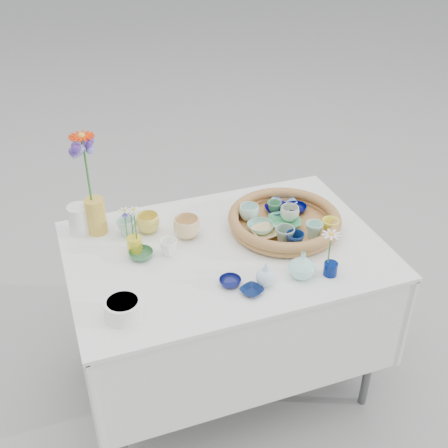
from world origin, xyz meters
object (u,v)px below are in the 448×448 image
object	(u,v)px
display_table	(225,378)
bud_vase_seafoam	(302,265)
tall_vase_yellow	(96,216)
wicker_tray	(284,221)

from	to	relation	value
display_table	bud_vase_seafoam	size ratio (longest dim) A/B	11.79
display_table	bud_vase_seafoam	xyz separation A→B (m)	(0.21, -0.27, 0.82)
bud_vase_seafoam	display_table	bearing A→B (deg)	128.04
bud_vase_seafoam	tall_vase_yellow	xyz separation A→B (m)	(-0.67, 0.56, 0.02)
wicker_tray	bud_vase_seafoam	world-z (taller)	bud_vase_seafoam
wicker_tray	bud_vase_seafoam	xyz separation A→B (m)	(-0.07, -0.32, 0.01)
bud_vase_seafoam	tall_vase_yellow	world-z (taller)	tall_vase_yellow
display_table	bud_vase_seafoam	distance (m)	0.89
wicker_tray	bud_vase_seafoam	bearing A→B (deg)	-102.95
display_table	wicker_tray	xyz separation A→B (m)	(0.28, 0.05, 0.80)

